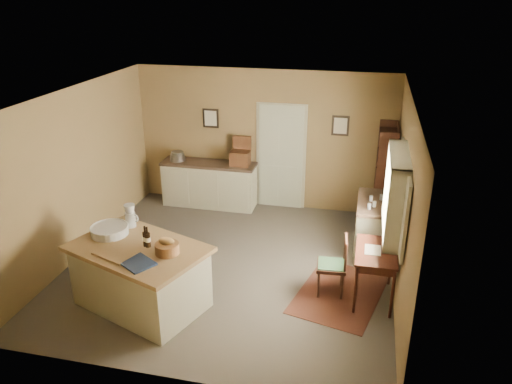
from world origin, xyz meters
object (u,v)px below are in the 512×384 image
at_px(desk_chair, 331,266).
at_px(work_island, 140,274).
at_px(writing_desk, 376,257).
at_px(shelving_unit, 387,178).
at_px(sideboard, 210,183).
at_px(right_cabinet, 375,226).

bearing_deg(desk_chair, work_island, -165.32).
bearing_deg(writing_desk, shelving_unit, 86.38).
relative_size(desk_chair, shelving_unit, 0.46).
height_order(sideboard, writing_desk, sideboard).
distance_m(sideboard, right_cabinet, 3.44).
bearing_deg(shelving_unit, writing_desk, -93.62).
bearing_deg(sideboard, desk_chair, -44.45).
height_order(writing_desk, desk_chair, desk_chair).
relative_size(writing_desk, desk_chair, 1.05).
bearing_deg(desk_chair, shelving_unit, 68.01).
distance_m(writing_desk, desk_chair, 0.64).
xyz_separation_m(work_island, sideboard, (-0.11, 3.45, -0.00)).
bearing_deg(desk_chair, sideboard, 131.11).
height_order(work_island, sideboard, work_island).
height_order(work_island, writing_desk, work_island).
xyz_separation_m(writing_desk, desk_chair, (-0.60, 0.01, -0.23)).
xyz_separation_m(sideboard, shelving_unit, (3.38, -0.21, 0.47)).
distance_m(right_cabinet, shelving_unit, 1.11).
bearing_deg(sideboard, writing_desk, -38.69).
xyz_separation_m(desk_chair, right_cabinet, (0.60, 1.38, 0.02)).
relative_size(work_island, shelving_unit, 1.09).
xyz_separation_m(work_island, desk_chair, (2.52, 0.87, -0.04)).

